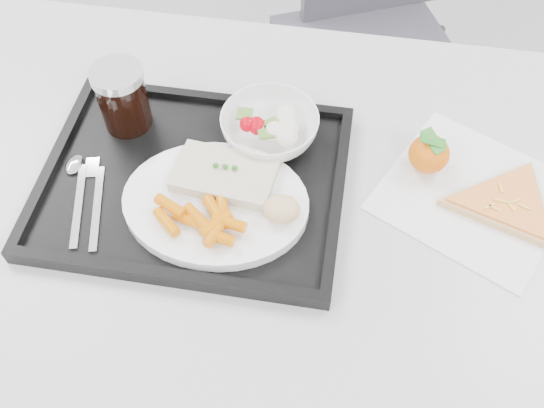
# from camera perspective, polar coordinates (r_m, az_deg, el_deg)

# --- Properties ---
(table) EXTENTS (1.20, 0.80, 0.75)m
(table) POSITION_cam_1_polar(r_m,az_deg,el_deg) (0.96, -0.57, -1.61)
(table) COLOR silver
(table) RESTS_ON ground
(chair) EXTENTS (0.56, 0.57, 0.93)m
(chair) POSITION_cam_1_polar(r_m,az_deg,el_deg) (1.60, 9.93, 17.48)
(chair) COLOR #3A3941
(chair) RESTS_ON ground
(tray) EXTENTS (0.45, 0.35, 0.03)m
(tray) POSITION_cam_1_polar(r_m,az_deg,el_deg) (0.92, -7.36, 2.08)
(tray) COLOR black
(tray) RESTS_ON table
(dinner_plate) EXTENTS (0.27, 0.27, 0.02)m
(dinner_plate) POSITION_cam_1_polar(r_m,az_deg,el_deg) (0.88, -5.32, 0.09)
(dinner_plate) COLOR white
(dinner_plate) RESTS_ON tray
(fish_fillet) EXTENTS (0.15, 0.10, 0.03)m
(fish_fillet) POSITION_cam_1_polar(r_m,az_deg,el_deg) (0.88, -4.45, 2.75)
(fish_fillet) COLOR beige
(fish_fillet) RESTS_ON dinner_plate
(bread_roll) EXTENTS (0.06, 0.05, 0.03)m
(bread_roll) POSITION_cam_1_polar(r_m,az_deg,el_deg) (0.84, 0.89, -0.47)
(bread_roll) COLOR #E4B083
(bread_roll) RESTS_ON dinner_plate
(salad_bowl) EXTENTS (0.15, 0.15, 0.05)m
(salad_bowl) POSITION_cam_1_polar(r_m,az_deg,el_deg) (0.95, -0.21, 7.21)
(salad_bowl) COLOR white
(salad_bowl) RESTS_ON tray
(cola_glass) EXTENTS (0.08, 0.08, 0.11)m
(cola_glass) POSITION_cam_1_polar(r_m,az_deg,el_deg) (0.97, -13.90, 9.77)
(cola_glass) COLOR black
(cola_glass) RESTS_ON tray
(cutlery) EXTENTS (0.10, 0.17, 0.01)m
(cutlery) POSITION_cam_1_polar(r_m,az_deg,el_deg) (0.94, -17.29, 1.39)
(cutlery) COLOR silver
(cutlery) RESTS_ON tray
(napkin) EXTENTS (0.33, 0.33, 0.00)m
(napkin) POSITION_cam_1_polar(r_m,az_deg,el_deg) (0.96, 18.36, 0.83)
(napkin) COLOR silver
(napkin) RESTS_ON table
(tangerine) EXTENTS (0.07, 0.07, 0.07)m
(tangerine) POSITION_cam_1_polar(r_m,az_deg,el_deg) (0.94, 14.56, 4.61)
(tangerine) COLOR #E69600
(tangerine) RESTS_ON napkin
(pizza_slice) EXTENTS (0.23, 0.23, 0.02)m
(pizza_slice) POSITION_cam_1_polar(r_m,az_deg,el_deg) (0.95, 21.23, 0.05)
(pizza_slice) COLOR tan
(pizza_slice) RESTS_ON napkin
(carrot_pile) EXTENTS (0.14, 0.09, 0.02)m
(carrot_pile) POSITION_cam_1_polar(r_m,az_deg,el_deg) (0.83, -6.21, -1.46)
(carrot_pile) COLOR #CF6704
(carrot_pile) RESTS_ON dinner_plate
(salad_contents) EXTENTS (0.10, 0.08, 0.03)m
(salad_contents) POSITION_cam_1_polar(r_m,az_deg,el_deg) (0.93, 0.42, 7.39)
(salad_contents) COLOR #AE010D
(salad_contents) RESTS_ON salad_bowl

